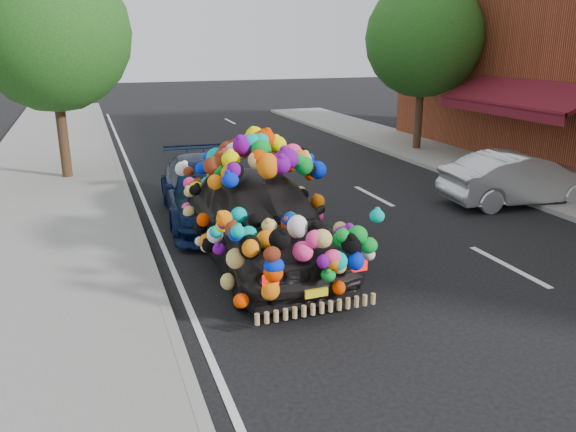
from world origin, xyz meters
name	(u,v)px	position (x,y,z in m)	size (l,w,h in m)	color
ground	(320,296)	(0.00, 0.00, 0.00)	(100.00, 100.00, 0.00)	black
sidewalk	(17,341)	(-4.30, 0.00, 0.06)	(4.00, 60.00, 0.12)	gray
kerb	(168,317)	(-2.35, 0.00, 0.07)	(0.15, 60.00, 0.13)	gray
footpath_far	(575,197)	(8.20, 3.00, 0.06)	(3.00, 40.00, 0.12)	gray
lane_markings	(508,266)	(3.60, 0.00, 0.01)	(6.00, 50.00, 0.01)	silver
tree_near_sidewalk	(51,32)	(-3.80, 9.50, 4.02)	(4.20, 4.20, 6.13)	#332114
tree_far_b	(424,38)	(8.00, 10.00, 3.89)	(4.00, 4.00, 5.90)	#332114
plush_art_car	(260,199)	(-0.46, 1.64, 1.19)	(2.42, 5.09, 2.30)	black
navy_sedan	(208,190)	(-0.79, 4.54, 0.67)	(1.87, 4.60, 1.34)	#071433
silver_hatchback	(521,179)	(6.60, 3.17, 0.63)	(1.34, 3.84, 1.27)	#ACAFB3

